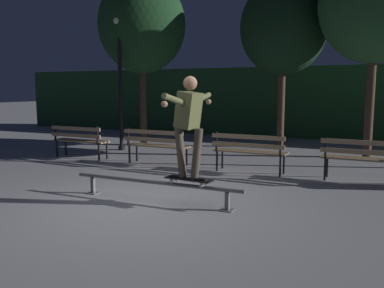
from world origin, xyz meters
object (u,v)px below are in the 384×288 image
(skateboarder, at_px, (189,119))
(tree_behind_benches, at_px, (283,28))
(park_bench_left_center, at_px, (156,143))
(park_bench_rightmost, at_px, (365,156))
(park_bench_leftmost, at_px, (79,138))
(lamp_post_left, at_px, (120,66))
(park_bench_right_center, at_px, (249,149))
(grind_rail, at_px, (155,185))
(tree_far_left, at_px, (142,25))
(skateboard, at_px, (189,179))
(tree_far_right, at_px, (376,2))

(skateboarder, bearing_deg, tree_behind_benches, 90.16)
(park_bench_left_center, relative_size, park_bench_rightmost, 1.00)
(park_bench_leftmost, height_order, lamp_post_left, lamp_post_left)
(park_bench_right_center, bearing_deg, grind_rail, -105.79)
(park_bench_rightmost, relative_size, tree_far_left, 0.30)
(tree_behind_benches, xyz_separation_m, lamp_post_left, (-4.21, -2.53, -1.16))
(park_bench_leftmost, bearing_deg, park_bench_rightmost, 0.00)
(park_bench_rightmost, bearing_deg, skateboard, -131.91)
(park_bench_right_center, bearing_deg, tree_behind_benches, 92.60)
(skateboard, bearing_deg, skateboarder, -5.35)
(park_bench_right_center, relative_size, park_bench_rightmost, 1.00)
(tree_far_left, bearing_deg, tree_far_right, 2.41)
(tree_far_left, height_order, tree_far_right, tree_far_right)
(park_bench_left_center, bearing_deg, tree_behind_benches, 63.80)
(grind_rail, relative_size, park_bench_leftmost, 1.85)
(park_bench_rightmost, bearing_deg, lamp_post_left, 165.62)
(park_bench_right_center, distance_m, tree_far_right, 5.26)
(grind_rail, bearing_deg, park_bench_right_center, 74.21)
(grind_rail, relative_size, skateboard, 3.76)
(park_bench_rightmost, distance_m, tree_behind_benches, 5.81)
(tree_far_left, relative_size, tree_behind_benches, 1.04)
(grind_rail, bearing_deg, park_bench_rightmost, 41.87)
(grind_rail, height_order, tree_far_right, tree_far_right)
(park_bench_right_center, height_order, tree_far_left, tree_far_left)
(park_bench_rightmost, relative_size, lamp_post_left, 0.41)
(park_bench_leftmost, relative_size, tree_far_left, 0.30)
(skateboard, distance_m, tree_behind_benches, 7.69)
(park_bench_left_center, xyz_separation_m, tree_far_left, (-2.09, 2.94, 3.26))
(park_bench_leftmost, distance_m, tree_far_left, 4.39)
(park_bench_leftmost, xyz_separation_m, tree_far_right, (6.88, 3.22, 3.45))
(skateboarder, relative_size, park_bench_right_center, 0.97)
(park_bench_left_center, distance_m, park_bench_right_center, 2.28)
(park_bench_leftmost, relative_size, park_bench_right_center, 1.00)
(grind_rail, height_order, park_bench_right_center, park_bench_right_center)
(tree_far_right, bearing_deg, tree_far_left, -177.59)
(park_bench_leftmost, bearing_deg, tree_far_left, 86.27)
(park_bench_left_center, xyz_separation_m, park_bench_rightmost, (4.56, 0.00, 0.00))
(park_bench_rightmost, bearing_deg, park_bench_left_center, 180.00)
(park_bench_leftmost, bearing_deg, skateboard, -31.98)
(park_bench_right_center, distance_m, park_bench_rightmost, 2.28)
(park_bench_leftmost, relative_size, tree_behind_benches, 0.32)
(skateboard, bearing_deg, tree_far_left, 126.43)
(tree_far_left, bearing_deg, tree_behind_benches, 17.29)
(park_bench_rightmost, distance_m, tree_far_left, 7.96)
(grind_rail, relative_size, lamp_post_left, 0.77)
(park_bench_left_center, bearing_deg, park_bench_leftmost, 180.00)
(tree_far_left, bearing_deg, park_bench_left_center, -54.65)
(tree_behind_benches, relative_size, tree_far_right, 0.92)
(grind_rail, distance_m, skateboarder, 1.24)
(park_bench_leftmost, distance_m, tree_behind_benches, 6.83)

